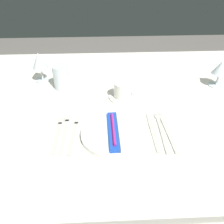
# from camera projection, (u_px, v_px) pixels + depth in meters

# --- Properties ---
(ground_plane) EXTENTS (6.00, 6.00, 0.00)m
(ground_plane) POSITION_uv_depth(u_px,v_px,m) (108.00, 197.00, 1.49)
(ground_plane) COLOR slate
(dining_table) EXTENTS (1.80, 1.11, 0.74)m
(dining_table) POSITION_uv_depth(u_px,v_px,m) (106.00, 116.00, 1.10)
(dining_table) COLOR silver
(dining_table) RESTS_ON ground
(dinner_plate) EXTENTS (0.24, 0.24, 0.02)m
(dinner_plate) POSITION_uv_depth(u_px,v_px,m) (113.00, 134.00, 0.86)
(dinner_plate) COLOR white
(dinner_plate) RESTS_ON dining_table
(toothbrush_package) EXTENTS (0.04, 0.21, 0.02)m
(toothbrush_package) POSITION_uv_depth(u_px,v_px,m) (114.00, 130.00, 0.85)
(toothbrush_package) COLOR blue
(toothbrush_package) RESTS_ON dinner_plate
(fork_outer) EXTENTS (0.03, 0.21, 0.00)m
(fork_outer) POSITION_uv_depth(u_px,v_px,m) (74.00, 133.00, 0.88)
(fork_outer) COLOR beige
(fork_outer) RESTS_ON dining_table
(fork_inner) EXTENTS (0.02, 0.23, 0.00)m
(fork_inner) POSITION_uv_depth(u_px,v_px,m) (65.00, 132.00, 0.88)
(fork_inner) COLOR beige
(fork_inner) RESTS_ON dining_table
(fork_salad) EXTENTS (0.02, 0.20, 0.00)m
(fork_salad) POSITION_uv_depth(u_px,v_px,m) (58.00, 133.00, 0.88)
(fork_salad) COLOR beige
(fork_salad) RESTS_ON dining_table
(dinner_knife) EXTENTS (0.02, 0.22, 0.00)m
(dinner_knife) POSITION_uv_depth(u_px,v_px,m) (153.00, 132.00, 0.88)
(dinner_knife) COLOR beige
(dinner_knife) RESTS_ON dining_table
(spoon_soup) EXTENTS (0.03, 0.23, 0.01)m
(spoon_soup) POSITION_uv_depth(u_px,v_px,m) (160.00, 127.00, 0.90)
(spoon_soup) COLOR beige
(spoon_soup) RESTS_ON dining_table
(spoon_dessert) EXTENTS (0.03, 0.23, 0.01)m
(spoon_dessert) POSITION_uv_depth(u_px,v_px,m) (166.00, 127.00, 0.91)
(spoon_dessert) COLOR beige
(spoon_dessert) RESTS_ON dining_table
(saucer_left) EXTENTS (0.12, 0.12, 0.01)m
(saucer_left) POSITION_uv_depth(u_px,v_px,m) (122.00, 97.00, 1.07)
(saucer_left) COLOR white
(saucer_left) RESTS_ON dining_table
(coffee_cup_left) EXTENTS (0.10, 0.08, 0.07)m
(coffee_cup_left) POSITION_uv_depth(u_px,v_px,m) (123.00, 90.00, 1.04)
(coffee_cup_left) COLOR white
(coffee_cup_left) RESTS_ON saucer_left
(wine_glass_centre) EXTENTS (0.08, 0.08, 0.15)m
(wine_glass_centre) POSITION_uv_depth(u_px,v_px,m) (39.00, 62.00, 1.13)
(wine_glass_centre) COLOR silver
(wine_glass_centre) RESTS_ON dining_table
(wine_glass_left) EXTENTS (0.08, 0.08, 0.13)m
(wine_glass_left) POSITION_uv_depth(u_px,v_px,m) (221.00, 69.00, 1.10)
(wine_glass_left) COLOR silver
(wine_glass_left) RESTS_ON dining_table
(drink_tumbler) EXTENTS (0.08, 0.08, 0.12)m
(drink_tumbler) POSITION_uv_depth(u_px,v_px,m) (61.00, 78.00, 1.11)
(drink_tumbler) COLOR silver
(drink_tumbler) RESTS_ON dining_table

